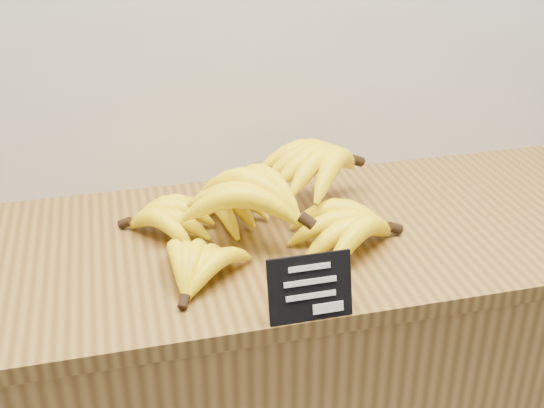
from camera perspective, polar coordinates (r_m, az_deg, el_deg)
The scene contains 3 objects.
counter_top at distance 1.27m, azimuth -0.54°, elevation -3.17°, with size 1.48×0.54×0.03m, color brown.
chalkboard_sign at distance 1.03m, azimuth 3.21°, elevation -7.02°, with size 0.13×0.01×0.10m, color black.
banana_pile at distance 1.23m, azimuth -0.55°, elevation -0.27°, with size 0.50×0.37×0.13m.
Camera 1 is at (-0.25, 1.69, 1.57)m, focal length 45.00 mm.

